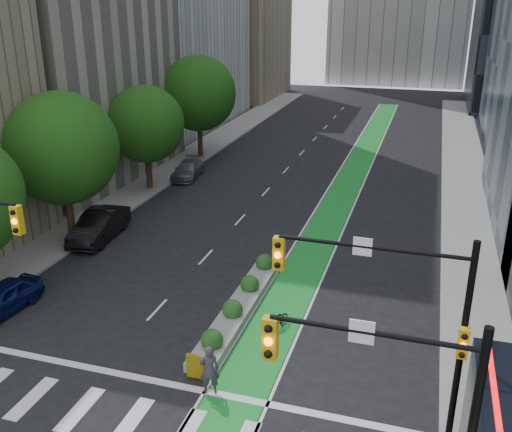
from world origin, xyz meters
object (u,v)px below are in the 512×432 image
Objects in this scene: parked_car_left_far at (188,170)px; parked_car_left_mid at (99,225)px; bicycle at (276,322)px; cyclist at (209,370)px; parked_car_left_near at (2,298)px; median_planter at (240,304)px.

parked_car_left_mid is at bearing -97.45° from parked_car_left_far.
bicycle is at bearing -64.65° from parked_car_left_far.
parked_car_left_near is at bearing -32.91° from cyclist.
parked_car_left_near is 21.91m from parked_car_left_far.
parked_car_left_mid is at bearing -64.72° from cyclist.
bicycle is at bearing 15.41° from parked_car_left_near.
parked_car_left_far is (-0.37, 21.91, -0.04)m from parked_car_left_near.
parked_car_left_near is 0.79× the size of parked_car_left_mid.
median_planter is at bearing 173.57° from bicycle.
median_planter is 6.16× the size of bicycle.
cyclist is 11.42m from parked_car_left_near.
median_planter is 2.30m from bicycle.
parked_car_left_near is at bearing -96.49° from parked_car_left_far.
bicycle is 0.37× the size of parked_car_left_far.
bicycle is 23.48m from parked_car_left_far.
cyclist is at bearing -82.16° from median_planter.
parked_car_left_far is (0.00, 13.08, -0.20)m from parked_car_left_mid.
bicycle is 12.54m from parked_car_left_near.
bicycle is 14.36m from parked_car_left_mid.
median_planter is 10.84m from parked_car_left_near.
parked_car_left_mid reaches higher than parked_car_left_far.
parked_car_left_far is at bearing 84.60° from parked_car_left_mid.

